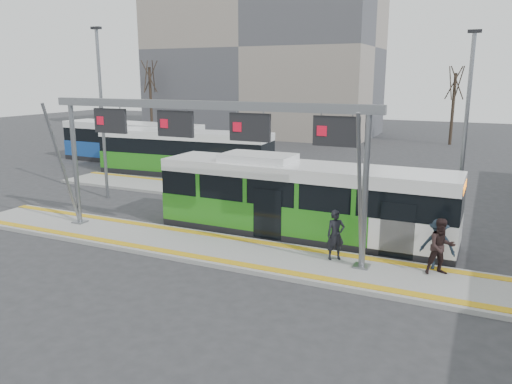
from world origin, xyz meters
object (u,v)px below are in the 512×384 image
(passenger_b, at_px, (441,247))
(passenger_c, at_px, (438,245))
(gantry, at_px, (202,131))
(hero_bus, at_px, (302,201))
(passenger_a, at_px, (336,235))

(passenger_b, distance_m, passenger_c, 0.38)
(gantry, height_order, passenger_b, gantry)
(hero_bus, height_order, passenger_b, hero_bus)
(hero_bus, xyz_separation_m, passenger_b, (5.36, -2.18, -0.41))
(hero_bus, distance_m, passenger_b, 5.80)
(gantry, height_order, passenger_a, gantry)
(passenger_c, bearing_deg, passenger_a, -168.15)
(hero_bus, bearing_deg, gantry, -136.10)
(passenger_a, height_order, passenger_b, passenger_b)
(gantry, height_order, passenger_c, gantry)
(gantry, bearing_deg, passenger_a, 4.55)
(gantry, relative_size, passenger_b, 7.26)
(hero_bus, xyz_separation_m, passenger_a, (2.03, -2.28, -0.45))
(passenger_a, relative_size, passenger_b, 0.95)
(gantry, distance_m, hero_bus, 4.82)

